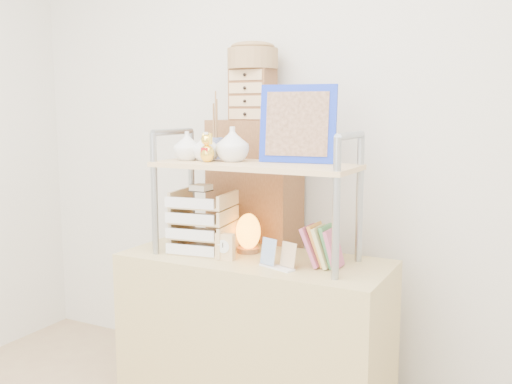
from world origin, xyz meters
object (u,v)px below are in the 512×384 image
desk (255,337)px  cabinet (255,251)px  salt_lamp (248,233)px  letter_tray (202,225)px

desk → cabinet: cabinet is taller
desk → salt_lamp: bearing=134.9°
desk → cabinet: (-0.19, 0.37, 0.30)m
letter_tray → salt_lamp: size_ratio=1.73×
letter_tray → salt_lamp: (0.19, 0.09, -0.03)m
desk → salt_lamp: 0.48m
desk → letter_tray: size_ratio=3.82×
letter_tray → salt_lamp: bearing=24.2°
cabinet → salt_lamp: size_ratio=7.43×
letter_tray → cabinet: bearing=79.7°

